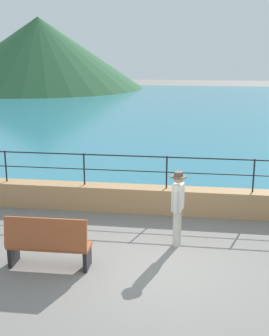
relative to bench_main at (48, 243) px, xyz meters
The scene contains 7 objects.
ground_plane 2.25m from the bench_main, ahead, with size 120.00×120.00×0.00m, color slate.
promenade_wall 4.18m from the bench_main, 58.98° to the left, with size 20.00×0.56×0.70m, color tan.
railing 4.25m from the bench_main, 58.98° to the left, with size 18.44×0.04×0.90m.
lake_water 26.31m from the bench_main, 85.31° to the left, with size 64.00×44.32×0.06m, color teal.
hill_main 45.32m from the bench_main, 109.97° to the left, with size 24.18×24.18×8.07m, color #285633.
bench_main is the anchor object (origin of this frame).
person_walking 3.00m from the bench_main, 30.55° to the left, with size 0.38×0.56×1.75m.
Camera 1 is at (0.77, -8.29, 4.34)m, focal length 47.02 mm.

